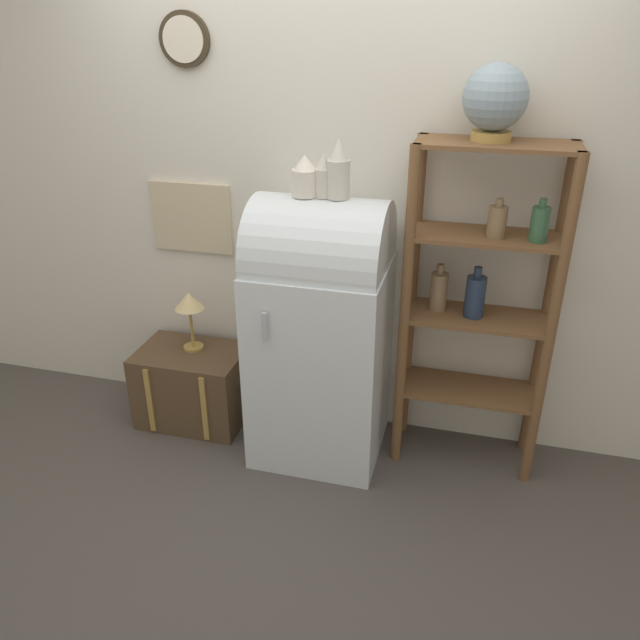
{
  "coord_description": "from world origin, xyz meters",
  "views": [
    {
      "loc": [
        0.7,
        -2.4,
        2.1
      ],
      "look_at": [
        -0.0,
        0.25,
        0.75
      ],
      "focal_mm": 35.0,
      "sensor_mm": 36.0,
      "label": 1
    }
  ],
  "objects": [
    {
      "name": "globe",
      "position": [
        0.7,
        0.39,
        1.78
      ],
      "size": [
        0.27,
        0.27,
        0.31
      ],
      "color": "#AD8942",
      "rests_on": "shelf_unit"
    },
    {
      "name": "refrigerator",
      "position": [
        -0.0,
        0.25,
        0.71
      ],
      "size": [
        0.64,
        0.62,
        1.36
      ],
      "color": "silver",
      "rests_on": "ground_plane"
    },
    {
      "name": "desk_lamp",
      "position": [
        -0.75,
        0.35,
        0.7
      ],
      "size": [
        0.16,
        0.16,
        0.34
      ],
      "color": "#AD8942",
      "rests_on": "suitcase_trunk"
    },
    {
      "name": "vase_left",
      "position": [
        -0.07,
        0.26,
        1.45
      ],
      "size": [
        0.12,
        0.12,
        0.18
      ],
      "color": "silver",
      "rests_on": "refrigerator"
    },
    {
      "name": "ground_plane",
      "position": [
        0.0,
        0.0,
        0.0
      ],
      "size": [
        12.0,
        12.0,
        0.0
      ],
      "primitive_type": "plane",
      "color": "#4C4742"
    },
    {
      "name": "wall_back",
      "position": [
        -0.0,
        0.57,
        1.35
      ],
      "size": [
        7.0,
        0.09,
        2.7
      ],
      "color": "silver",
      "rests_on": "ground_plane"
    },
    {
      "name": "suitcase_trunk",
      "position": [
        -0.76,
        0.31,
        0.22
      ],
      "size": [
        0.58,
        0.41,
        0.43
      ],
      "color": "brown",
      "rests_on": "ground_plane"
    },
    {
      "name": "vase_right",
      "position": [
        0.08,
        0.26,
        1.48
      ],
      "size": [
        0.1,
        0.1,
        0.26
      ],
      "color": "beige",
      "rests_on": "refrigerator"
    },
    {
      "name": "vase_center",
      "position": [
        0.01,
        0.26,
        1.45
      ],
      "size": [
        0.07,
        0.07,
        0.19
      ],
      "color": "beige",
      "rests_on": "refrigerator"
    },
    {
      "name": "shelf_unit",
      "position": [
        0.73,
        0.37,
        0.92
      ],
      "size": [
        0.7,
        0.31,
        1.62
      ],
      "color": "brown",
      "rests_on": "ground_plane"
    }
  ]
}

